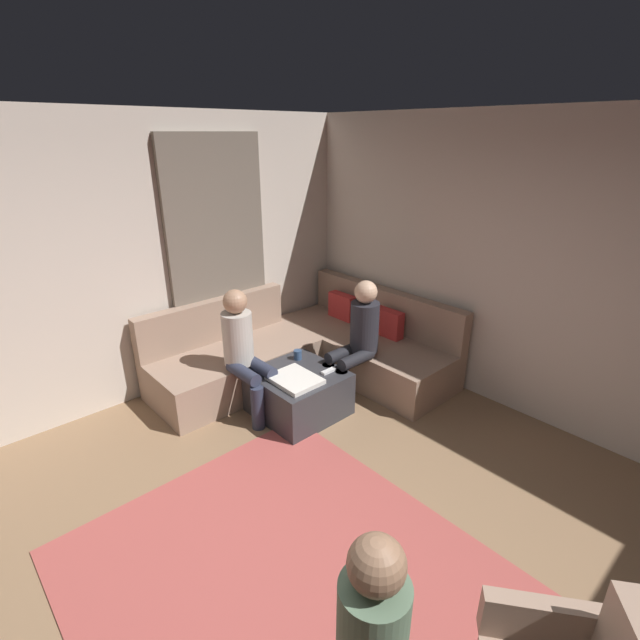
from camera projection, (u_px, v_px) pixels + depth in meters
ground_plane at (301, 626)px, 2.57m from camera, size 6.00×6.00×0.10m
wall_back at (566, 279)px, 3.87m from camera, size 6.00×0.12×2.70m
wall_left at (82, 273)px, 4.06m from camera, size 0.12×6.00×2.70m
curtain_panel at (219, 260)px, 4.83m from camera, size 0.06×1.10×2.50m
area_rug at (292, 584)px, 2.75m from camera, size 2.60×2.20×0.01m
sectional_couch at (309, 351)px, 5.04m from camera, size 2.10×2.55×0.87m
ottoman at (298, 393)px, 4.37m from camera, size 0.76×0.76×0.42m
folded_blanket at (295, 379)px, 4.14m from camera, size 0.44×0.36×0.04m
coffee_mug at (298, 355)px, 4.54m from camera, size 0.08×0.08×0.10m
game_remote at (329, 371)px, 4.30m from camera, size 0.05×0.15×0.02m
person_on_couch_back at (357, 336)px, 4.48m from camera, size 0.30×0.60×1.20m
person_on_couch_side at (244, 349)px, 4.23m from camera, size 0.60×0.30×1.20m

